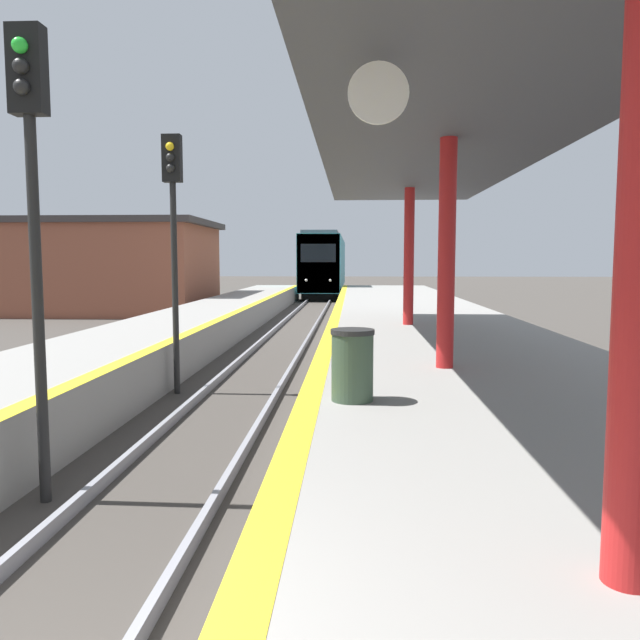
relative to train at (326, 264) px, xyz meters
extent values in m
cube|color=black|center=(0.00, 0.07, -2.04)|extent=(2.32, 19.82, 0.55)
cube|color=teal|center=(0.00, 0.07, 0.12)|extent=(2.73, 22.02, 3.76)
cube|color=gold|center=(0.00, -10.86, 0.12)|extent=(2.67, 0.16, 3.68)
cube|color=black|center=(0.00, -10.92, 0.78)|extent=(2.18, 0.06, 1.13)
cube|color=#59595E|center=(0.00, 0.07, 2.12)|extent=(2.32, 20.92, 0.24)
sphere|color=white|center=(-0.75, -10.92, -0.92)|extent=(0.18, 0.18, 0.18)
sphere|color=white|center=(0.75, -10.92, -0.92)|extent=(0.18, 0.18, 0.18)
cylinder|color=black|center=(-1.18, -43.31, -0.24)|extent=(0.12, 0.12, 4.14)
cube|color=black|center=(-1.18, -43.31, 2.27)|extent=(0.36, 0.20, 0.90)
sphere|color=green|center=(-1.18, -43.44, 2.48)|extent=(0.16, 0.16, 0.16)
sphere|color=black|center=(-1.18, -43.44, 2.27)|extent=(0.16, 0.16, 0.16)
sphere|color=black|center=(-1.18, -43.44, 2.07)|extent=(0.16, 0.16, 0.16)
cylinder|color=black|center=(-1.31, -37.72, -0.24)|extent=(0.12, 0.12, 4.14)
cube|color=black|center=(-1.31, -37.72, 2.27)|extent=(0.36, 0.20, 0.90)
sphere|color=yellow|center=(-1.31, -37.86, 2.48)|extent=(0.16, 0.16, 0.16)
sphere|color=black|center=(-1.31, -37.86, 2.27)|extent=(0.16, 0.16, 0.16)
sphere|color=black|center=(-1.31, -37.86, 2.07)|extent=(0.16, 0.16, 0.16)
cylinder|color=red|center=(3.63, -39.95, 0.42)|extent=(0.27, 0.27, 3.55)
cylinder|color=red|center=(3.63, -33.34, 0.42)|extent=(0.27, 0.27, 3.55)
cube|color=#3F3F44|center=(3.63, -39.95, 2.29)|extent=(4.09, 19.81, 0.20)
cylinder|color=white|center=(2.40, -43.91, 1.84)|extent=(0.56, 0.04, 0.56)
cylinder|color=#384C38|center=(2.18, -42.36, -0.96)|extent=(0.50, 0.50, 0.81)
cylinder|color=#262626|center=(2.18, -42.36, -0.52)|extent=(0.53, 0.53, 0.06)
cube|color=brown|center=(-11.70, -18.83, -0.15)|extent=(12.82, 7.33, 4.32)
cube|color=#383333|center=(-11.70, -18.83, 2.16)|extent=(13.47, 7.70, 0.30)
camera|label=1|loc=(2.18, -49.76, 0.33)|focal=35.00mm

